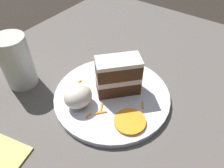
{
  "coord_description": "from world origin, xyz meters",
  "views": [
    {
      "loc": [
        -0.33,
        -0.23,
        0.44
      ],
      "look_at": [
        -0.02,
        -0.01,
        0.09
      ],
      "focal_mm": 35.0,
      "sensor_mm": 36.0,
      "label": 1
    }
  ],
  "objects_px": {
    "plate": "(112,96)",
    "cream_dollop": "(78,96)",
    "cake_slice": "(118,76)",
    "orange_garnish": "(130,121)",
    "drinking_glass": "(18,65)"
  },
  "relations": [
    {
      "from": "plate",
      "to": "orange_garnish",
      "type": "height_order",
      "value": "orange_garnish"
    },
    {
      "from": "orange_garnish",
      "to": "drinking_glass",
      "type": "relative_size",
      "value": 0.51
    },
    {
      "from": "drinking_glass",
      "to": "orange_garnish",
      "type": "bearing_deg",
      "value": -81.55
    },
    {
      "from": "plate",
      "to": "orange_garnish",
      "type": "distance_m",
      "value": 0.09
    },
    {
      "from": "plate",
      "to": "orange_garnish",
      "type": "relative_size",
      "value": 4.04
    },
    {
      "from": "plate",
      "to": "cake_slice",
      "type": "distance_m",
      "value": 0.06
    },
    {
      "from": "plate",
      "to": "drinking_glass",
      "type": "bearing_deg",
      "value": 112.35
    },
    {
      "from": "cream_dollop",
      "to": "drinking_glass",
      "type": "height_order",
      "value": "drinking_glass"
    },
    {
      "from": "plate",
      "to": "drinking_glass",
      "type": "relative_size",
      "value": 2.05
    },
    {
      "from": "cream_dollop",
      "to": "plate",
      "type": "bearing_deg",
      "value": -31.79
    },
    {
      "from": "cake_slice",
      "to": "cream_dollop",
      "type": "xyz_separation_m",
      "value": [
        -0.09,
        0.05,
        -0.02
      ]
    },
    {
      "from": "plate",
      "to": "cake_slice",
      "type": "height_order",
      "value": "cake_slice"
    },
    {
      "from": "plate",
      "to": "cream_dollop",
      "type": "height_order",
      "value": "cream_dollop"
    },
    {
      "from": "orange_garnish",
      "to": "drinking_glass",
      "type": "distance_m",
      "value": 0.31
    },
    {
      "from": "cake_slice",
      "to": "drinking_glass",
      "type": "bearing_deg",
      "value": 69.27
    }
  ]
}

